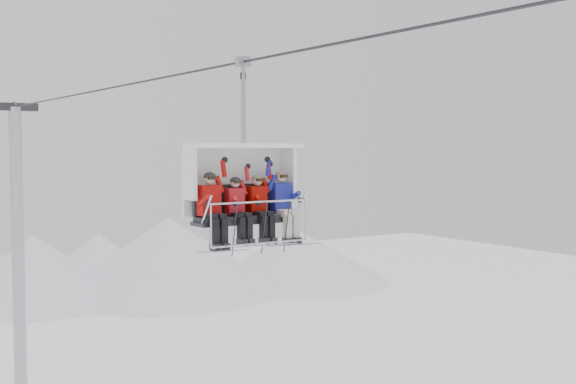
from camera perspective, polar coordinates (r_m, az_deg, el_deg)
lift_tower_right at (r=35.15m, az=-20.52°, el=-6.02°), size 2.00×1.80×13.48m
haul_cable at (r=14.30m, az=-0.00°, el=10.93°), size 0.06×50.00×0.06m
chairlift_carrier at (r=15.78m, az=-3.78°, el=0.79°), size 2.53×1.17×3.98m
skier_far_left at (r=15.12m, az=-6.07°, el=-1.13°), size 0.43×1.69×1.71m
skier_center_left at (r=15.41m, az=-4.02°, el=-1.23°), size 0.38×1.69×1.54m
skier_center_right at (r=15.70m, az=-2.27°, el=-1.08°), size 0.40×1.69×1.59m
skier_far_right at (r=16.03m, az=-0.40°, el=-0.85°), size 0.43×1.69×1.71m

